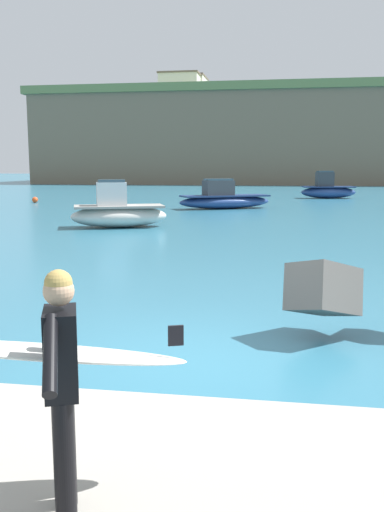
% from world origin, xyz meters
% --- Properties ---
extents(ground_plane, '(400.00, 400.00, 0.00)m').
position_xyz_m(ground_plane, '(0.00, 0.00, 0.00)').
color(ground_plane, '#2D6B84').
extents(breakwater_jetty, '(32.86, 5.82, 2.30)m').
position_xyz_m(breakwater_jetty, '(0.04, 1.29, 1.08)').
color(breakwater_jetty, '#3D3A38').
rests_on(breakwater_jetty, ground).
extents(surfer_with_board, '(2.08, 1.44, 1.78)m').
position_xyz_m(surfer_with_board, '(-0.41, -3.91, 1.28)').
color(surfer_with_board, black).
rests_on(surfer_with_board, walkway_path).
extents(boat_near_centre, '(4.89, 2.58, 2.33)m').
position_xyz_m(boat_near_centre, '(4.83, 41.89, 0.74)').
color(boat_near_centre, navy).
rests_on(boat_near_centre, ground).
extents(boat_near_right, '(4.65, 3.23, 2.13)m').
position_xyz_m(boat_near_right, '(-6.17, 16.66, 0.69)').
color(boat_near_right, beige).
rests_on(boat_near_right, ground).
extents(boat_mid_left, '(6.31, 4.56, 1.93)m').
position_xyz_m(boat_mid_left, '(-2.68, 28.58, 0.62)').
color(boat_mid_left, navy).
rests_on(boat_mid_left, ground).
extents(mooring_buoy_inner, '(0.44, 0.44, 0.44)m').
position_xyz_m(mooring_buoy_inner, '(-17.34, 32.31, 0.22)').
color(mooring_buoy_inner, '#E54C1E').
rests_on(mooring_buoy_inner, ground).
extents(headland_bluff, '(76.14, 34.67, 14.66)m').
position_xyz_m(headland_bluff, '(-0.19, 91.26, 7.35)').
color(headland_bluff, '#756651').
rests_on(headland_bluff, ground).
extents(station_building_west, '(4.52, 8.09, 4.83)m').
position_xyz_m(station_building_west, '(-16.11, 100.48, 17.08)').
color(station_building_west, silver).
rests_on(station_building_west, headland_bluff).
extents(station_building_central, '(7.26, 5.79, 4.52)m').
position_xyz_m(station_building_central, '(-17.74, 94.73, 16.93)').
color(station_building_central, silver).
rests_on(station_building_central, headland_bluff).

